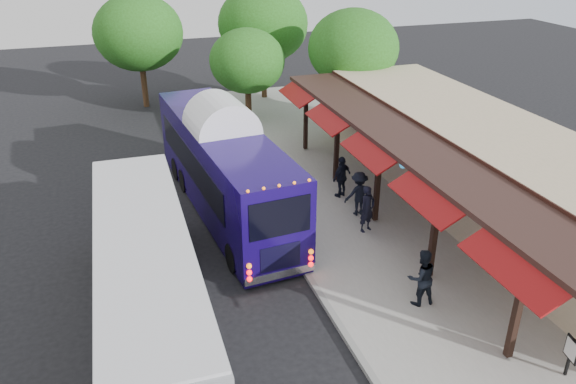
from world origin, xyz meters
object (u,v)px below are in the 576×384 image
object	(u,v)px
ped_b	(421,277)
ped_d	(359,194)
city_bus	(147,278)
ped_c	(342,177)
sign_board	(571,351)
coach_bus	(224,164)
ped_a	(367,209)

from	to	relation	value
ped_b	ped_d	world-z (taller)	ped_b
city_bus	ped_c	world-z (taller)	city_bus
ped_b	sign_board	world-z (taller)	ped_b
coach_bus	sign_board	size ratio (longest dim) A/B	10.36
city_bus	coach_bus	bearing A→B (deg)	61.96
ped_d	ped_a	bearing A→B (deg)	77.55
city_bus	ped_b	xyz separation A→B (m)	(7.86, -1.55, -0.65)
ped_b	sign_board	xyz separation A→B (m)	(2.04, -3.87, -0.14)
ped_a	sign_board	bearing A→B (deg)	-100.69
ped_c	ped_b	bearing A→B (deg)	57.74
city_bus	ped_d	bearing A→B (deg)	27.69
ped_b	sign_board	size ratio (longest dim) A/B	1.60
city_bus	ped_d	world-z (taller)	city_bus
city_bus	ped_c	bearing A→B (deg)	36.06
coach_bus	city_bus	world-z (taller)	coach_bus
ped_a	coach_bus	bearing A→B (deg)	119.94
ped_c	ped_d	xyz separation A→B (m)	(0.00, -1.71, 0.00)
ped_d	sign_board	xyz separation A→B (m)	(1.38, -9.76, -0.12)
ped_b	ped_d	bearing A→B (deg)	-93.93
coach_bus	ped_d	size ratio (longest dim) A/B	6.60
ped_a	ped_d	world-z (taller)	ped_a
sign_board	ped_d	bearing A→B (deg)	108.73
ped_a	ped_b	xyz separation A→B (m)	(-0.40, -4.58, 0.01)
sign_board	city_bus	bearing A→B (deg)	161.93
ped_a	ped_c	xyz separation A→B (m)	(0.26, 3.01, -0.01)
ped_c	sign_board	world-z (taller)	ped_c
ped_a	sign_board	size ratio (longest dim) A/B	1.58
ped_a	ped_c	size ratio (longest dim) A/B	1.01
ped_a	ped_b	distance (m)	4.60
ped_b	ped_d	xyz separation A→B (m)	(0.65, 5.89, -0.02)
ped_b	sign_board	bearing A→B (deg)	120.16
ped_c	sign_board	distance (m)	11.55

